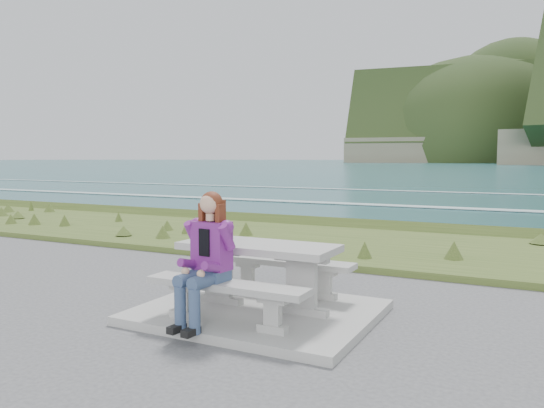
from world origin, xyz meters
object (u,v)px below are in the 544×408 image
picnic_table (258,258)px  seated_woman (203,277)px  bench_landward (226,292)px  bench_seaward (285,267)px

picnic_table → seated_woman: 0.86m
bench_landward → seated_woman: seated_woman is taller
bench_landward → bench_seaward: 1.40m
bench_seaward → seated_woman: seated_woman is taller
bench_landward → bench_seaward: size_ratio=1.00×
bench_seaward → picnic_table: bearing=-90.0°
bench_landward → picnic_table: bearing=90.0°
bench_landward → seated_woman: 0.28m
picnic_table → bench_landward: (0.00, -0.70, -0.23)m
bench_landward → seated_woman: (-0.20, -0.13, 0.16)m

